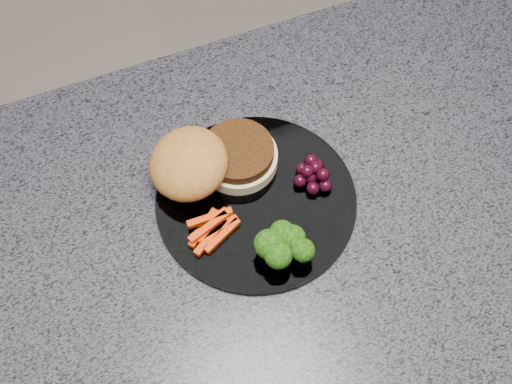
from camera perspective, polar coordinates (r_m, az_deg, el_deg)
island_cabinet at (r=1.37m, az=4.82°, el=-9.55°), size 1.20×0.60×0.86m
countertop at (r=0.96m, az=6.80°, el=-0.48°), size 1.20×0.60×0.04m
plate at (r=0.92m, az=0.00°, el=-0.70°), size 0.26×0.26×0.01m
burger at (r=0.92m, az=-3.97°, el=2.37°), size 0.19×0.12×0.06m
carrot_sticks at (r=0.89m, az=-3.58°, el=-2.93°), size 0.07×0.06×0.02m
broccoli at (r=0.86m, az=2.12°, el=-4.22°), size 0.07×0.06×0.05m
grape_bunch at (r=0.92m, az=4.62°, el=1.44°), size 0.05×0.05×0.03m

